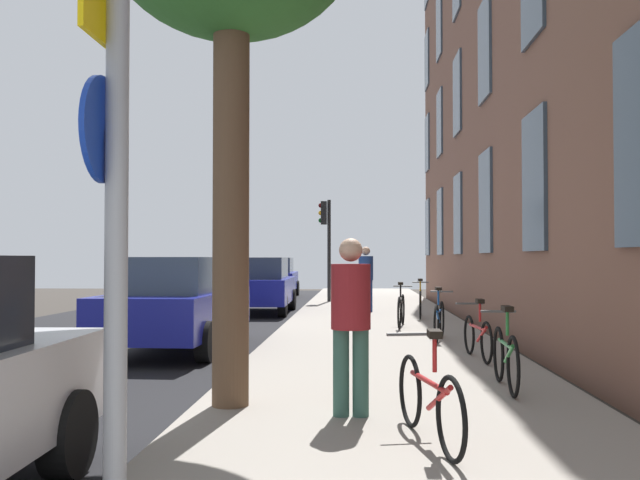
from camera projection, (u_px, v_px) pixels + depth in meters
name	position (u px, v px, depth m)	size (l,w,h in m)	color
ground_plane	(221.00, 330.00, 15.85)	(41.80, 41.80, 0.00)	#332D28
road_asphalt	(129.00, 329.00, 15.96)	(7.00, 38.00, 0.01)	black
sidewalk	(377.00, 328.00, 15.67)	(4.20, 38.00, 0.12)	gray
building_facade	(497.00, 3.00, 15.21)	(0.56, 27.00, 14.20)	brown
sign_post	(112.00, 180.00, 3.67)	(0.15, 0.60, 3.23)	gray
traffic_light	(326.00, 232.00, 24.30)	(0.43, 0.24, 3.50)	black
bicycle_0	(429.00, 398.00, 5.68)	(0.51, 1.71, 0.93)	black
bicycle_1	(506.00, 356.00, 8.02)	(0.42, 1.64, 0.96)	black
bicycle_2	(478.00, 336.00, 10.41)	(0.42, 1.64, 0.90)	black
bicycle_3	(439.00, 319.00, 12.82)	(0.50, 1.61, 0.97)	black
bicycle_4	(401.00, 309.00, 15.24)	(0.42, 1.68, 0.98)	black
bicycle_5	(420.00, 302.00, 17.61)	(0.42, 1.66, 0.98)	black
pedestrian_0	(351.00, 314.00, 6.67)	(0.53, 0.53, 1.68)	#33594C
pedestrian_1	(366.00, 275.00, 19.55)	(0.52, 0.52, 1.81)	navy
car_1	(177.00, 303.00, 12.16)	(1.86, 4.36, 1.62)	navy
car_2	(261.00, 285.00, 20.46)	(1.81, 4.27, 1.62)	navy
car_3	(275.00, 277.00, 28.81)	(1.84, 4.24, 1.62)	navy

